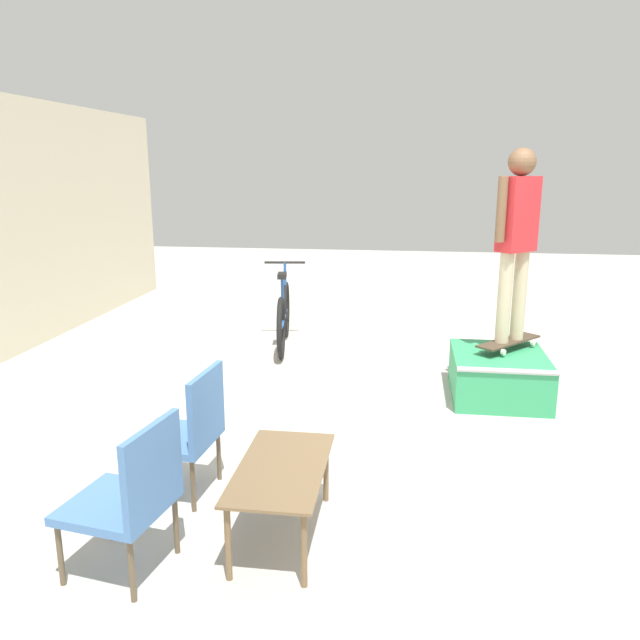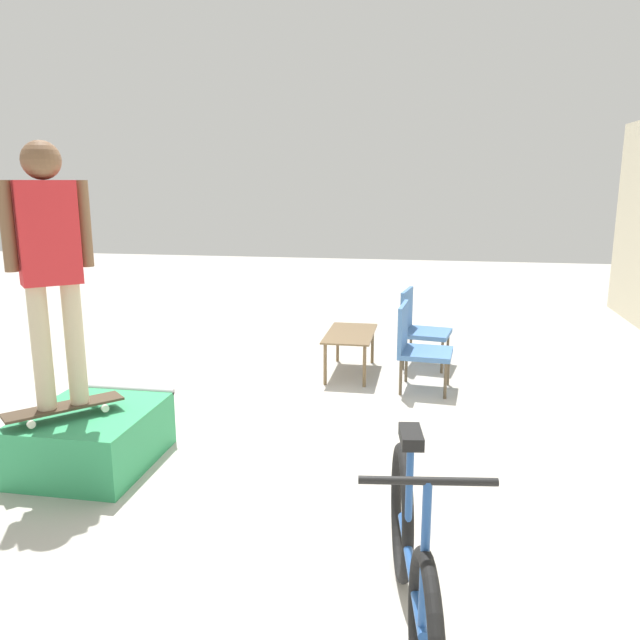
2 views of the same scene
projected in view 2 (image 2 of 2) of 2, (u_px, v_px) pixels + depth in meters
name	position (u px, v px, depth m)	size (l,w,h in m)	color
ground_plane	(229.00, 414.00, 5.75)	(24.00, 24.00, 0.00)	#B7B2A8
skate_ramp_box	(93.00, 438.00, 4.67)	(1.06, 0.88, 0.45)	#339E60
skateboard_on_ramp	(64.00, 407.00, 4.46)	(0.73, 0.69, 0.07)	#473828
person_skater	(50.00, 253.00, 4.22)	(0.41, 0.45, 1.83)	#C6B793
coffee_table	(350.00, 338.00, 6.88)	(0.99, 0.51, 0.46)	brown
patio_chair_left	(419.00, 325.00, 7.18)	(0.60, 0.60, 0.89)	brown
patio_chair_right	(417.00, 344.00, 6.34)	(0.56, 0.56, 0.89)	brown
bicycle	(411.00, 563.00, 2.85)	(1.72, 0.52, 1.01)	black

